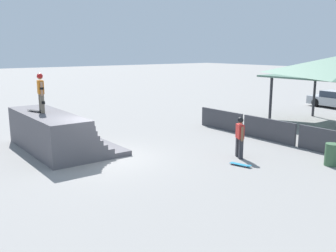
% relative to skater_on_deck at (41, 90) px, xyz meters
% --- Properties ---
extents(ground_plane, '(160.00, 160.00, 0.00)m').
position_rel_skater_on_deck_xyz_m(ground_plane, '(2.88, 1.29, -2.61)').
color(ground_plane, gray).
extents(quarter_pipe_ramp, '(5.64, 3.34, 1.64)m').
position_rel_skater_on_deck_xyz_m(quarter_pipe_ramp, '(0.33, 0.37, -1.89)').
color(quarter_pipe_ramp, '#565459').
rests_on(quarter_pipe_ramp, ground).
extents(skater_on_deck, '(0.73, 0.29, 1.68)m').
position_rel_skater_on_deck_xyz_m(skater_on_deck, '(0.00, 0.00, 0.00)').
color(skater_on_deck, '#6B6051').
rests_on(skater_on_deck, quarter_pipe_ramp).
extents(skateboard_on_deck, '(0.85, 0.46, 0.09)m').
position_rel_skater_on_deck_xyz_m(skateboard_on_deck, '(-0.32, -0.20, -0.91)').
color(skateboard_on_deck, silver).
rests_on(skateboard_on_deck, quarter_pipe_ramp).
extents(bystander_walking, '(0.63, 0.40, 1.68)m').
position_rel_skater_on_deck_xyz_m(bystander_walking, '(6.04, 5.87, -1.63)').
color(bystander_walking, '#2D2D33').
rests_on(bystander_walking, ground).
extents(skateboard_on_ground, '(0.86, 0.42, 0.09)m').
position_rel_skater_on_deck_xyz_m(skateboard_on_ground, '(6.87, 5.08, -2.55)').
color(skateboard_on_ground, red).
rests_on(skateboard_on_ground, ground).
extents(barrier_fence, '(9.41, 0.12, 1.05)m').
position_rel_skater_on_deck_xyz_m(barrier_fence, '(4.83, 9.24, -2.09)').
color(barrier_fence, '#3D3D42').
rests_on(barrier_fence, ground).
extents(trash_bin, '(0.52, 0.52, 0.85)m').
position_rel_skater_on_deck_xyz_m(trash_bin, '(8.86, 7.87, -2.19)').
color(trash_bin, '#385B3D').
rests_on(trash_bin, ground).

